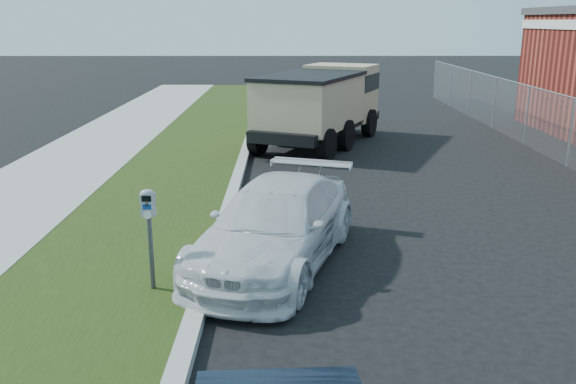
{
  "coord_description": "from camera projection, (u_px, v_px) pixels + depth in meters",
  "views": [
    {
      "loc": [
        -1.44,
        -8.65,
        3.72
      ],
      "look_at": [
        -1.4,
        1.0,
        1.0
      ],
      "focal_mm": 38.0,
      "sensor_mm": 36.0,
      "label": 1
    }
  ],
  "objects": [
    {
      "name": "dump_truck",
      "position": [
        322.0,
        102.0,
        18.87
      ],
      "size": [
        4.35,
        6.27,
        2.32
      ],
      "rotation": [
        0.0,
        0.0,
        -0.42
      ],
      "color": "black",
      "rests_on": "ground"
    },
    {
      "name": "parking_meter",
      "position": [
        149.0,
        218.0,
        8.2
      ],
      "size": [
        0.2,
        0.14,
        1.42
      ],
      "rotation": [
        0.0,
        0.0,
        -0.04
      ],
      "color": "#3F4247",
      "rests_on": "ground"
    },
    {
      "name": "white_wagon",
      "position": [
        276.0,
        224.0,
        9.57
      ],
      "size": [
        3.06,
        4.75,
        1.28
      ],
      "primitive_type": "imported",
      "rotation": [
        0.0,
        0.0,
        -0.31
      ],
      "color": "silver",
      "rests_on": "ground"
    },
    {
      "name": "streetside",
      "position": [
        62.0,
        226.0,
        11.22
      ],
      "size": [
        6.12,
        50.0,
        0.15
      ],
      "color": "gray",
      "rests_on": "ground"
    },
    {
      "name": "ground",
      "position": [
        379.0,
        272.0,
        9.34
      ],
      "size": [
        120.0,
        120.0,
        0.0
      ],
      "primitive_type": "plane",
      "color": "black",
      "rests_on": "ground"
    },
    {
      "name": "chainlink_fence",
      "position": [
        573.0,
        119.0,
        15.76
      ],
      "size": [
        0.06,
        30.06,
        30.0
      ],
      "color": "slate",
      "rests_on": "ground"
    }
  ]
}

